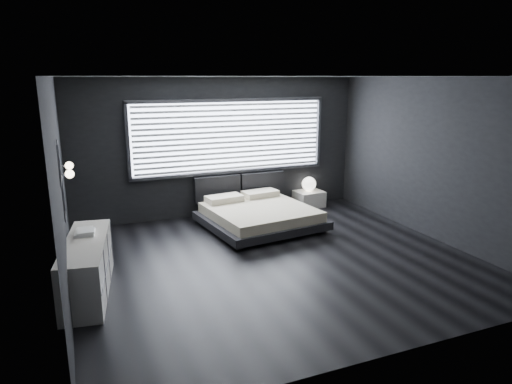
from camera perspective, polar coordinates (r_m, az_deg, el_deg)
name	(u,v)px	position (r m, az deg, el deg)	size (l,w,h in m)	color
room	(277,173)	(6.84, 2.70, 2.44)	(6.04, 6.00, 2.80)	black
window	(231,137)	(9.35, -3.17, 6.92)	(4.14, 0.09, 1.52)	white
headboard	(240,186)	(9.55, -2.00, 0.73)	(1.96, 0.16, 0.52)	black
sconce_near	(69,174)	(6.24, -22.30, 2.10)	(0.18, 0.11, 0.11)	silver
sconce_far	(69,166)	(6.83, -22.35, 3.06)	(0.18, 0.11, 0.11)	silver
wall_art_upper	(59,163)	(5.61, -23.41, 3.33)	(0.01, 0.48, 0.48)	#47474C
wall_art_lower	(63,198)	(5.95, -22.95, -0.70)	(0.01, 0.48, 0.48)	#47474C
bed	(259,215)	(8.69, 0.40, -2.88)	(2.23, 2.15, 0.52)	black
nightstand	(309,199)	(10.16, 6.64, -0.84)	(0.59, 0.49, 0.35)	white
orb_lamp	(309,184)	(10.12, 6.63, 1.01)	(0.31, 0.31, 0.31)	white
dresser	(88,267)	(6.48, -20.31, -8.76)	(0.78, 1.87, 0.72)	white
book_stack	(85,232)	(6.61, -20.59, -4.69)	(0.29, 0.36, 0.07)	white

